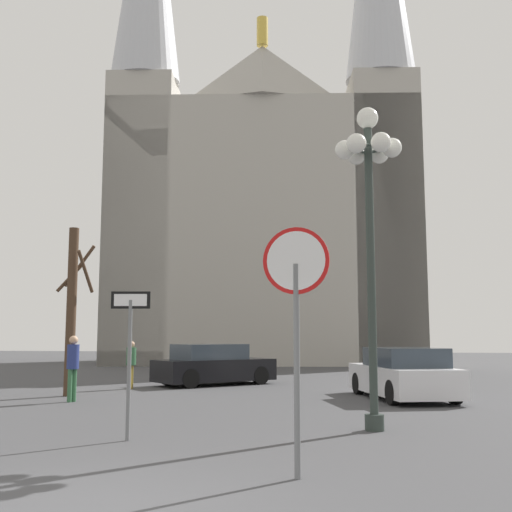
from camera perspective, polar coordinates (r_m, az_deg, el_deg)
The scene contains 10 objects.
ground_plane at distance 7.06m, azimuth -15.09°, elevation -21.53°, with size 120.00×120.00×0.00m, color #424244.
cathedral at distance 41.04m, azimuth 0.65°, elevation 6.14°, with size 20.09×12.76×36.96m.
stop_sign at distance 8.05m, azimuth 3.69°, elevation -3.75°, with size 0.87×0.13×3.17m.
one_way_arrow_sign at distance 11.06m, azimuth -11.45°, elevation -7.80°, with size 0.68×0.13×2.53m.
street_lamp at distance 12.48m, azimuth 10.28°, elevation 5.83°, with size 1.31×1.18×6.27m.
bare_tree at distance 19.46m, azimuth -16.45°, elevation -4.49°, with size 1.08×1.07×4.99m.
parked_car_near_white at distance 18.27m, azimuth 13.29°, elevation -10.48°, with size 3.02×4.77×1.42m.
parked_car_far_black at distance 22.79m, azimuth -3.92°, elevation -9.95°, with size 4.29×4.23×1.45m.
pedestrian_walking at distance 17.73m, azimuth -16.37°, elevation -9.21°, with size 0.32×0.32×1.76m.
pedestrian_standing at distance 21.47m, azimuth -11.32°, elevation -9.31°, with size 0.32×0.32×1.57m.
Camera 1 is at (2.71, -6.28, 1.77)m, focal length 43.83 mm.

